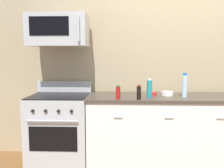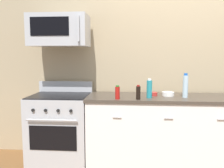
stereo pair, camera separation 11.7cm
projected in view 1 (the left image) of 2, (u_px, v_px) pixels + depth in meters
ground_plane at (185, 165)px, 3.08m from camera, size 6.77×6.77×0.00m
back_wall at (181, 61)px, 3.33m from camera, size 5.64×0.10×2.70m
counter_unit at (186, 131)px, 3.02m from camera, size 2.55×0.66×0.92m
range_oven at (60, 129)px, 3.09m from camera, size 0.76×0.69×1.07m
microwave at (58, 30)px, 2.98m from camera, size 0.74×0.44×0.40m
bottle_soy_sauce_dark at (139, 92)px, 2.75m from camera, size 0.05×0.05×0.17m
bottle_water_clear at (185, 86)px, 2.90m from camera, size 0.06×0.06×0.30m
bottle_dish_soap at (149, 89)px, 2.86m from camera, size 0.07×0.07×0.24m
bottle_hot_sauce_red at (118, 93)px, 2.76m from camera, size 0.05×0.05×0.16m
bowl_white_ceramic at (167, 93)px, 3.02m from camera, size 0.15×0.15×0.05m
bowl_red_small at (153, 93)px, 3.03m from camera, size 0.11×0.11×0.04m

